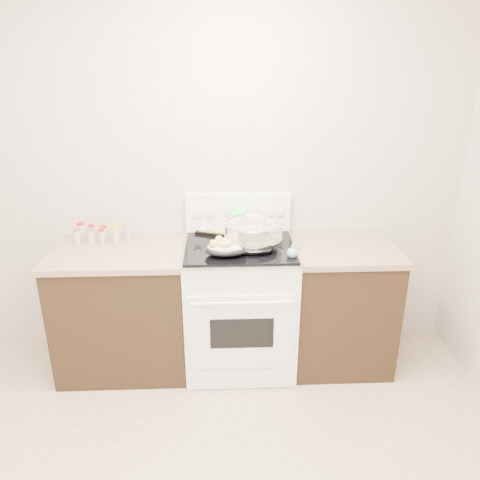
{
  "coord_description": "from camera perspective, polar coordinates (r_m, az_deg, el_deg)",
  "views": [
    {
      "loc": [
        0.23,
        -1.55,
        2.15
      ],
      "look_at": [
        0.35,
        1.37,
        1.0
      ],
      "focal_mm": 35.0,
      "sensor_mm": 36.0,
      "label": 1
    }
  ],
  "objects": [
    {
      "name": "counter_right",
      "position": [
        3.53,
        12.0,
        -7.62
      ],
      "size": [
        0.73,
        0.67,
        0.92
      ],
      "color": "black",
      "rests_on": "ground"
    },
    {
      "name": "mixing_bowl",
      "position": [
        3.14,
        1.62,
        0.71
      ],
      "size": [
        0.51,
        0.51,
        0.24
      ],
      "color": "silver",
      "rests_on": "kitchen_range"
    },
    {
      "name": "baking_sheet",
      "position": [
        3.46,
        -1.37,
        1.37
      ],
      "size": [
        0.51,
        0.43,
        0.06
      ],
      "color": "black",
      "rests_on": "kitchen_range"
    },
    {
      "name": "counter_left",
      "position": [
        3.49,
        -13.91,
        -8.1
      ],
      "size": [
        0.93,
        0.67,
        0.92
      ],
      "color": "black",
      "rests_on": "ground"
    },
    {
      "name": "room_shell",
      "position": [
        1.63,
        -10.38,
        5.27
      ],
      "size": [
        4.1,
        3.6,
        2.75
      ],
      "color": "#C0B3A6",
      "rests_on": "ground"
    },
    {
      "name": "kitchen_range",
      "position": [
        3.41,
        -0.04,
        -7.67
      ],
      "size": [
        0.78,
        0.73,
        1.22
      ],
      "color": "white",
      "rests_on": "ground"
    },
    {
      "name": "blue_ladle",
      "position": [
        3.04,
        6.44,
        -1.4
      ],
      "size": [
        0.11,
        0.25,
        0.09
      ],
      "color": "#78A7B3",
      "rests_on": "kitchen_range"
    },
    {
      "name": "wooden_spoon",
      "position": [
        3.22,
        -0.32,
        -0.29
      ],
      "size": [
        0.04,
        0.27,
        0.04
      ],
      "color": "#AF7550",
      "rests_on": "kitchen_range"
    },
    {
      "name": "roasting_pan",
      "position": [
        3.04,
        -1.5,
        -0.88
      ],
      "size": [
        0.35,
        0.28,
        0.12
      ],
      "color": "black",
      "rests_on": "kitchen_range"
    },
    {
      "name": "spice_jars",
      "position": [
        3.46,
        -16.65,
        0.78
      ],
      "size": [
        0.38,
        0.14,
        0.13
      ],
      "color": "#BFB28C",
      "rests_on": "counter_left"
    }
  ]
}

